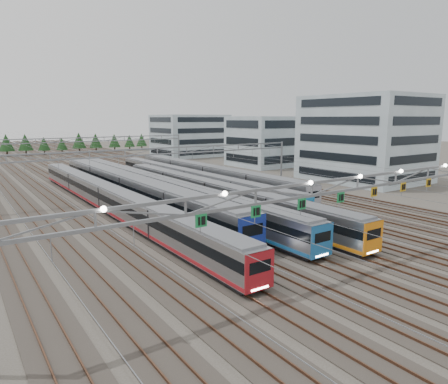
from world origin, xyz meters
TOP-DOWN VIEW (x-y plane):
  - ground at (0.00, 0.00)m, footprint 400.00×400.00m
  - track_bed at (0.00, 100.00)m, footprint 54.00×260.00m
  - train_a at (-11.25, 32.09)m, footprint 2.66×65.68m
  - train_b at (-6.75, 35.58)m, footprint 3.17×59.61m
  - train_c at (-2.25, 35.94)m, footprint 2.75×68.81m
  - train_d at (2.25, 26.46)m, footprint 2.75×53.86m
  - train_e at (6.75, 40.89)m, footprint 2.56×57.64m
  - train_f at (11.25, 41.56)m, footprint 2.94×52.78m
  - gantry_near at (-0.05, -0.12)m, footprint 56.36×0.61m
  - gantry_mid at (0.00, 40.00)m, footprint 56.36×0.36m
  - gantry_far at (0.00, 85.00)m, footprint 56.36×0.36m
  - depot_bldg_south at (41.91, 30.29)m, footprint 18.00×22.00m
  - depot_bldg_mid at (40.86, 61.68)m, footprint 14.00×16.00m
  - depot_bldg_north at (39.34, 98.21)m, footprint 22.00×18.00m
  - treeline at (-4.05, 132.61)m, footprint 87.50×5.60m

SIDE VIEW (x-z plane):
  - ground at x=0.00m, z-range 0.00..0.00m
  - track_bed at x=0.00m, z-range -1.22..4.20m
  - train_e at x=6.75m, z-range 0.25..3.58m
  - train_a at x=-11.25m, z-range 0.25..3.71m
  - train_c at x=-2.25m, z-range 0.25..3.83m
  - train_d at x=2.25m, z-range 0.25..3.83m
  - train_f at x=11.25m, z-range 0.25..4.08m
  - train_b at x=-6.75m, z-range 0.25..4.39m
  - treeline at x=-4.05m, z-range 0.72..7.74m
  - gantry_mid at x=0.00m, z-range 2.39..10.39m
  - gantry_far at x=0.00m, z-range 2.39..10.39m
  - depot_bldg_mid at x=40.86m, z-range 0.00..13.22m
  - depot_bldg_north at x=39.34m, z-range 0.00..13.86m
  - gantry_near at x=-0.05m, z-range 3.05..11.13m
  - depot_bldg_south at x=41.91m, z-range 0.00..17.30m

